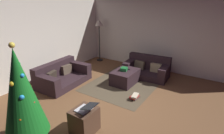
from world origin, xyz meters
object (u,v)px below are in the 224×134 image
ottoman (125,77)px  couch_left (61,76)px  corner_lamp (99,26)px  side_table (84,121)px  laptop (86,108)px  christmas_tree (21,93)px  tv_remote (127,69)px  book_stack (135,97)px  gift_box (124,69)px  couch_right (147,69)px

ottoman → couch_left: bearing=123.4°
corner_lamp → side_table: bearing=-147.1°
laptop → corner_lamp: corner_lamp is taller
christmas_tree → couch_left: bearing=33.6°
couch_left → tv_remote: size_ratio=10.66×
ottoman → laptop: laptop is taller
side_table → corner_lamp: size_ratio=0.30×
tv_remote → corner_lamp: size_ratio=0.09×
book_stack → gift_box: bearing=46.7°
ottoman → corner_lamp: 2.87m
couch_left → couch_right: bearing=132.5°
christmas_tree → laptop: size_ratio=4.69×
couch_right → tv_remote: bearing=64.1°
couch_left → side_table: (-1.36, -2.18, 0.00)m
ottoman → tv_remote: size_ratio=5.75×
couch_left → laptop: bearing=56.0°
gift_box → corner_lamp: bearing=54.7°
couch_left → gift_box: size_ratio=7.93×
side_table → christmas_tree: bearing=136.0°
ottoman → book_stack: (-0.72, -0.71, -0.16)m
corner_lamp → laptop: bearing=-146.5°
christmas_tree → ottoman: bearing=-5.3°
tv_remote → christmas_tree: bearing=141.2°
couch_left → corner_lamp: bearing=-174.4°
gift_box → side_table: gift_box is taller
ottoman → laptop: bearing=-168.5°
couch_right → book_stack: couch_right is taller
gift_box → christmas_tree: 3.33m
side_table → ottoman: bearing=10.1°
couch_left → ottoman: 2.07m
couch_left → christmas_tree: christmas_tree is taller
laptop → side_table: bearing=89.9°
side_table → corner_lamp: corner_lamp is taller
couch_left → corner_lamp: size_ratio=0.96×
couch_left → christmas_tree: (-2.14, -1.43, 0.78)m
tv_remote → christmas_tree: 3.47m
gift_box → book_stack: size_ratio=0.64×
corner_lamp → christmas_tree: bearing=-159.1°
laptop → gift_box: bearing=12.4°
gift_box → tv_remote: size_ratio=1.34×
gift_box → book_stack: 1.12m
ottoman → side_table: bearing=-169.9°
tv_remote → gift_box: bearing=123.8°
gift_box → corner_lamp: size_ratio=0.12×
gift_box → laptop: laptop is taller
book_stack → corner_lamp: (2.18, 2.83, 1.45)m
christmas_tree → corner_lamp: 5.09m
laptop → corner_lamp: bearing=33.5°
couch_right → side_table: bearing=87.6°
gift_box → ottoman: bearing=-71.8°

